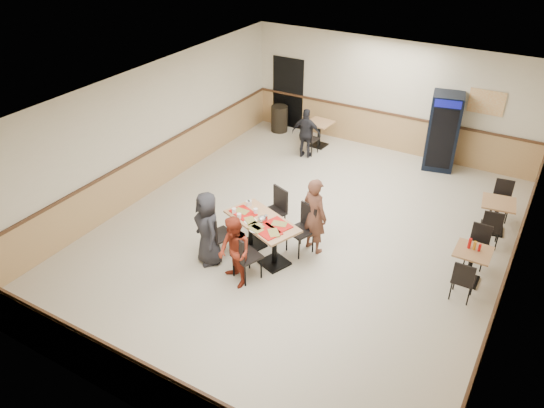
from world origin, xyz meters
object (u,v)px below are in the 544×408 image
Objects in this scene: main_table at (262,232)px; diner_man_opposite at (315,215)px; pepsi_cooler at (443,132)px; side_table_near at (471,261)px; lone_diner at (306,133)px; side_table_far at (497,212)px; trash_bin at (279,119)px; back_table at (319,130)px; diner_woman_left at (208,228)px; diner_woman_right at (234,252)px.

diner_man_opposite reaches higher than main_table.
side_table_near is at bearing -79.96° from pepsi_cooler.
main_table reaches higher than side_table_near.
pepsi_cooler reaches higher than lone_diner.
main_table is 5.94m from pepsi_cooler.
side_table_far is (5.09, -1.19, -0.20)m from lone_diner.
pepsi_cooler is at bearing 0.52° from trash_bin.
side_table_far is at bearing 157.76° from lone_diner.
lone_diner is 1.76× the size of trash_bin.
pepsi_cooler is (1.17, 4.90, 0.19)m from diner_man_opposite.
main_table is at bearing -139.90° from side_table_far.
main_table reaches higher than back_table.
diner_woman_left is at bearing -72.38° from trash_bin.
diner_woman_right is 2.05× the size of side_table_near.
pepsi_cooler is (-1.84, 2.39, 0.52)m from side_table_far.
lone_diner is 1.90m from trash_bin.
trash_bin is (-2.79, 6.54, -0.31)m from diner_woman_right.
back_table is (-5.00, 3.96, 0.02)m from side_table_near.
back_table is 1.52m from trash_bin.
main_table is 0.86× the size of pepsi_cooler.
diner_woman_right is 1.86× the size of side_table_far.
back_table is at bearing -13.36° from trash_bin.
trash_bin is at bearing 166.64° from back_table.
diner_man_opposite is 0.81× the size of pepsi_cooler.
lone_diner is 0.69× the size of pepsi_cooler.
side_table_near is at bearing 57.13° from diner_woman_left.
side_table_near is 7.78m from trash_bin.
side_table_near is 0.94× the size of back_table.
diner_man_opposite is 1.18× the size of lone_diner.
lone_diner reaches higher than trash_bin.
trash_bin is at bearing 146.35° from side_table_near.
back_table is at bearing 141.63° from side_table_near.
side_table_near is (5.00, -3.15, -0.23)m from lone_diner.
lone_diner is at bearing 166.82° from side_table_far.
main_table is 1.06× the size of diner_man_opposite.
diner_woman_left reaches higher than main_table.
diner_woman_left reaches higher than side_table_far.
diner_man_opposite is at bearing 62.10° from main_table.
pepsi_cooler is (2.74, 6.27, 0.23)m from diner_woman_left.
diner_woman_right is (0.81, -0.31, -0.06)m from diner_woman_left.
side_table_far is 0.38× the size of pepsi_cooler.
lone_diner is at bearing -38.11° from trash_bin.
diner_woman_right is 4.32m from side_table_near.
diner_man_opposite is at bearing -169.42° from side_table_near.
pepsi_cooler is (-1.76, 4.35, 0.54)m from side_table_near.
trash_bin reaches higher than side_table_far.
pepsi_cooler is at bearing 127.63° from side_table_far.
back_table is at bearing 132.42° from diner_woman_right.
side_table_far is at bearing 61.02° from main_table.
pepsi_cooler reaches higher than diner_woman_right.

